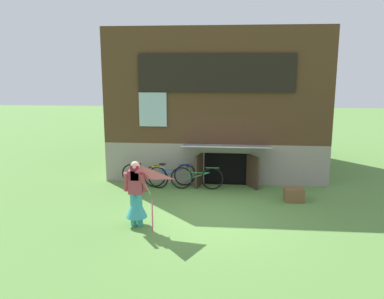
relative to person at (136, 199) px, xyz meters
name	(u,v)px	position (x,y,z in m)	size (l,w,h in m)	color
ground_plane	(210,217)	(1.76, 0.75, -0.68)	(60.00, 60.00, 0.00)	#56843D
log_house	(218,101)	(1.76, 6.50, 1.86)	(7.38, 6.62, 5.08)	gray
person	(136,199)	(0.00, 0.00, 0.00)	(0.61, 0.52, 1.61)	teal
kite	(143,183)	(0.30, -0.54, 0.58)	(0.93, 0.98, 1.51)	#E54C7F
bicycle_green	(197,178)	(1.22, 3.12, -0.31)	(1.68, 0.08, 0.76)	black
bicycle_blue	(170,175)	(0.33, 3.35, -0.30)	(1.65, 0.48, 0.77)	black
bicycle_yellow	(145,176)	(-0.49, 3.23, -0.31)	(1.62, 0.50, 0.76)	black
wooden_crate	(294,195)	(4.11, 2.22, -0.49)	(0.55, 0.47, 0.38)	brown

